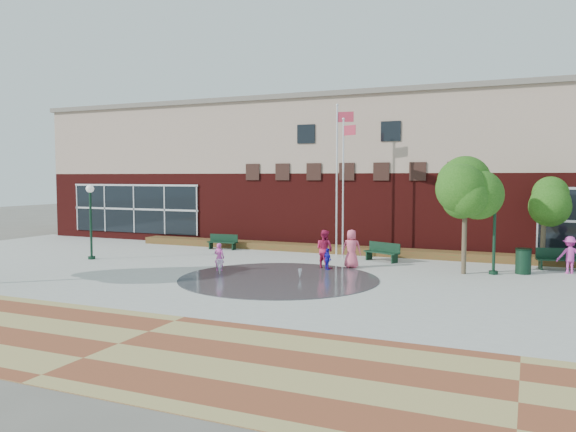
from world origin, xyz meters
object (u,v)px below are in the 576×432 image
at_px(trash_can, 523,261).
at_px(child_splash, 219,257).
at_px(flagpole_left, 338,172).
at_px(bench_left, 222,245).
at_px(flagpole_right, 344,180).

height_order(trash_can, child_splash, child_splash).
height_order(flagpole_left, bench_left, flagpole_left).
bearing_deg(flagpole_left, bench_left, 172.53).
bearing_deg(flagpole_left, flagpole_right, -53.23).
bearing_deg(bench_left, child_splash, -64.82).
relative_size(flagpole_left, child_splash, 6.29).
relative_size(bench_left, child_splash, 1.40).
distance_m(flagpole_left, flagpole_right, 0.87).
xyz_separation_m(trash_can, child_splash, (-12.70, -4.66, 0.07)).
bearing_deg(flagpole_right, child_splash, -98.32).
relative_size(flagpole_left, trash_can, 7.11).
height_order(bench_left, child_splash, child_splash).
relative_size(trash_can, child_splash, 0.88).
distance_m(trash_can, child_splash, 13.53).
bearing_deg(child_splash, trash_can, -165.54).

